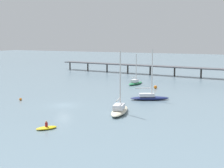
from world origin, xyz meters
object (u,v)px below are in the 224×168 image
Objects in this scene: pier at (219,65)px; sailboat_green at (135,82)px; dinghy_yellow at (46,128)px; mooring_buoy_near at (21,99)px; sailboat_navy at (149,97)px; sailboat_cream at (119,109)px; mooring_buoy_mid at (155,87)px.

sailboat_green reaches higher than pier.
mooring_buoy_near is at bearing 141.21° from dinghy_yellow.
pier is 58.74m from mooring_buoy_near.
sailboat_navy is 3.21× the size of dinghy_yellow.
sailboat_cream reaches higher than dinghy_yellow.
mooring_buoy_mid is 1.55× the size of mooring_buoy_near.
sailboat_navy is 13.00m from sailboat_cream.
sailboat_cream is 12.41× the size of mooring_buoy_mid.
sailboat_green reaches higher than dinghy_yellow.
sailboat_cream reaches higher than sailboat_navy.
dinghy_yellow reaches higher than mooring_buoy_near.
dinghy_yellow is at bearing -81.78° from sailboat_green.
mooring_buoy_near is at bearing -151.06° from sailboat_navy.
sailboat_cream is at bearing -81.99° from mooring_buoy_mid.
sailboat_navy is 0.99× the size of sailboat_cream.
sailboat_cream is (-5.91, -52.96, -3.43)m from pier.
dinghy_yellow is (-10.39, -65.48, -3.89)m from pier.
pier is at bearing 80.99° from dinghy_yellow.
sailboat_green is 8.26m from mooring_buoy_mid.
sailboat_green reaches higher than mooring_buoy_mid.
mooring_buoy_near is at bearing 176.97° from sailboat_cream.
sailboat_green is at bearing 70.49° from mooring_buoy_near.
sailboat_cream reaches higher than mooring_buoy_near.
dinghy_yellow is 3.82× the size of mooring_buoy_mid.
mooring_buoy_mid is (-9.70, -26.06, -3.70)m from pier.
mooring_buoy_near is at bearing -109.51° from sailboat_green.
sailboat_cream reaches higher than mooring_buoy_mid.
sailboat_cream is (10.80, -31.25, 0.09)m from sailboat_green.
dinghy_yellow is 5.90× the size of mooring_buoy_near.
sailboat_green is 2.57× the size of dinghy_yellow.
pier reaches higher than mooring_buoy_mid.
sailboat_navy is (-5.93, -39.97, -3.48)m from pier.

